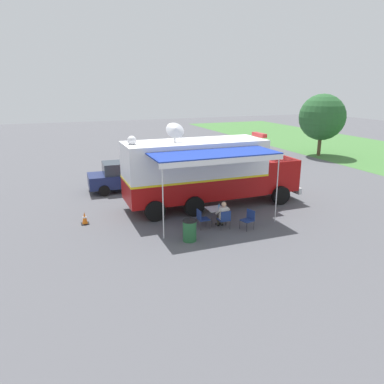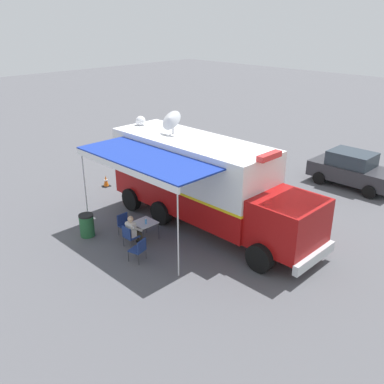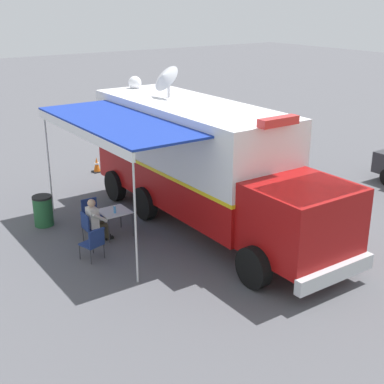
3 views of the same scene
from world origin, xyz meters
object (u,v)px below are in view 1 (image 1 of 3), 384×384
water_bottle (219,206)px  folding_chair_beside_table (201,217)px  trash_bin (190,230)px  folding_chair_at_table (225,218)px  car_behind_truck (192,158)px  folding_table (216,210)px  car_far_corner (123,176)px  command_truck (209,170)px  folding_chair_spare_by_truck (249,218)px  traffic_cone (85,218)px  seated_responder (223,214)px

water_bottle → folding_chair_beside_table: bearing=-74.7°
trash_bin → water_bottle: bearing=124.4°
folding_chair_at_table → trash_bin: trash_bin is taller
folding_chair_beside_table → car_behind_truck: car_behind_truck is taller
folding_table → water_bottle: size_ratio=3.59×
car_far_corner → command_truck: bearing=38.1°
trash_bin → car_behind_truck: size_ratio=0.22×
folding_chair_beside_table → folding_chair_spare_by_truck: (0.82, 1.94, 0.00)m
traffic_cone → car_behind_truck: bearing=135.0°
car_behind_truck → folding_chair_spare_by_truck: bearing=-9.5°
command_truck → folding_chair_at_table: command_truck is taller
water_bottle → traffic_cone: water_bottle is taller
folding_chair_beside_table → command_truck: bearing=150.7°
water_bottle → seated_responder: 0.59m
folding_chair_beside_table → folding_chair_spare_by_truck: bearing=66.9°
folding_chair_at_table → car_behind_truck: bearing=165.5°
folding_chair_spare_by_truck → car_far_corner: 9.17m
folding_chair_at_table → trash_bin: bearing=-72.2°
folding_table → folding_chair_beside_table: size_ratio=0.92×
seated_responder → trash_bin: seated_responder is taller
water_bottle → traffic_cone: bearing=-110.6°
trash_bin → traffic_cone: size_ratio=1.57×
command_truck → car_far_corner: size_ratio=2.23×
folding_chair_beside_table → seated_responder: (0.28, 0.92, 0.14)m
folding_chair_beside_table → traffic_cone: 5.41m
command_truck → car_behind_truck: 8.74m
water_bottle → folding_chair_spare_by_truck: water_bottle is taller
water_bottle → car_far_corner: 7.77m
folding_chair_at_table → car_behind_truck: size_ratio=0.21×
folding_chair_beside_table → folding_chair_spare_by_truck: 2.10m
command_truck → seated_responder: command_truck is taller
folding_chair_beside_table → trash_bin: 1.46m
folding_table → folding_chair_spare_by_truck: size_ratio=0.92×
car_behind_truck → seated_responder: bearing=-14.8°
seated_responder → traffic_cone: 6.36m
folding_chair_spare_by_truck → folding_chair_at_table: bearing=-109.1°
seated_responder → trash_bin: size_ratio=1.37×
traffic_cone → car_behind_truck: 12.38m
water_bottle → folding_chair_at_table: water_bottle is taller
water_bottle → traffic_cone: (-2.18, -5.81, -0.55)m
folding_table → seated_responder: bearing=6.1°
command_truck → seated_responder: size_ratio=7.60×
folding_chair_beside_table → trash_bin: bearing=-42.3°
folding_chair_spare_by_truck → car_behind_truck: 12.19m
folding_chair_at_table → car_far_corner: 8.44m
folding_chair_spare_by_truck → traffic_cone: (-3.28, -6.75, -0.23)m
folding_chair_at_table → traffic_cone: (-2.93, -5.73, -0.23)m
folding_table → seated_responder: size_ratio=0.64×
folding_chair_beside_table → folding_chair_spare_by_truck: same height
car_behind_truck → car_far_corner: size_ratio=0.99×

